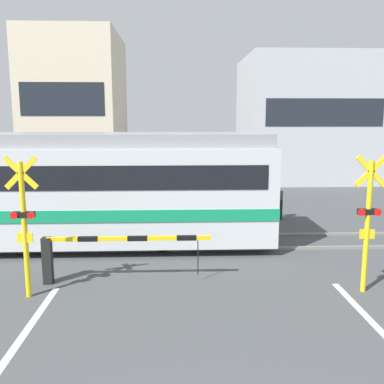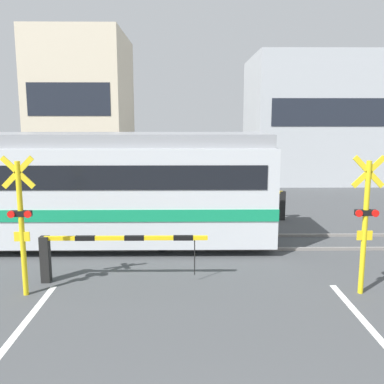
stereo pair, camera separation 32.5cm
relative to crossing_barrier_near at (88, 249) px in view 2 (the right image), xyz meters
name	(u,v)px [view 2 (the right image)]	position (x,y,z in m)	size (l,w,h in m)	color
rail_track_near	(192,249)	(2.38, 2.30, -0.74)	(50.00, 0.10, 0.08)	gray
rail_track_far	(192,236)	(2.38, 3.73, -0.74)	(50.00, 0.10, 0.08)	gray
crossing_barrier_near	(88,249)	(0.00, 0.00, 0.00)	(3.78, 0.20, 1.08)	black
crossing_barrier_far	(256,199)	(4.77, 6.03, 0.00)	(3.78, 0.20, 1.08)	black
crossing_signal_left	(21,220)	(-1.18, -0.72, 0.84)	(0.68, 0.15, 2.95)	yellow
crossing_signal_right	(365,219)	(5.94, -0.72, 0.84)	(0.68, 0.15, 2.95)	yellow
pedestrian	(185,188)	(2.16, 7.76, 0.14)	(0.38, 0.22, 1.62)	brown
building_left_of_street	(84,109)	(-3.90, 16.79, 3.47)	(5.15, 6.75, 8.52)	beige
building_right_of_street	(313,119)	(9.86, 16.79, 2.87)	(7.54, 6.75, 7.30)	#B2B7BC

